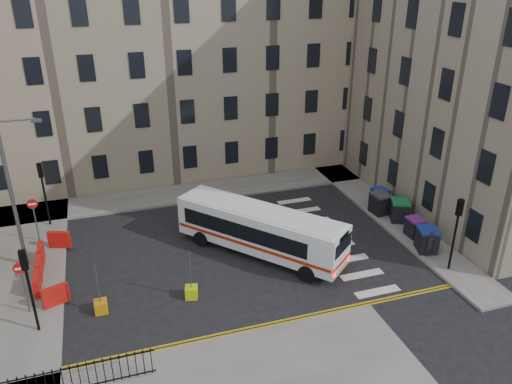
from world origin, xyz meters
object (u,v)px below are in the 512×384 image
wheelie_bin_e (380,197)px  wheelie_bin_c (399,210)px  wheelie_bin_d (380,203)px  pedestrian (430,244)px  bollard_yellow (101,306)px  bollard_chevron (191,292)px  wheelie_bin_a (427,239)px  bus (260,229)px  wheelie_bin_b (415,227)px  streetlamp (11,194)px

wheelie_bin_e → wheelie_bin_c: bearing=-97.7°
wheelie_bin_d → pedestrian: (-0.21, -5.58, 0.09)m
wheelie_bin_d → bollard_yellow: bearing=-170.0°
wheelie_bin_c → bollard_chevron: bearing=-141.1°
bollard_yellow → bollard_chevron: 4.29m
wheelie_bin_a → wheelie_bin_c: (0.59, 3.71, -0.01)m
bus → wheelie_bin_c: (9.62, 0.82, -0.73)m
bus → bollard_chevron: 5.54m
pedestrian → bollard_chevron: pedestrian is taller
wheelie_bin_b → wheelie_bin_c: 2.04m
wheelie_bin_e → pedestrian: bearing=-105.0°
bollard_yellow → wheelie_bin_e: bearing=17.7°
wheelie_bin_e → pedestrian: pedestrian is taller
bus → bollard_chevron: (-4.53, -2.93, -1.26)m
wheelie_bin_c → wheelie_bin_d: wheelie_bin_c is taller
streetlamp → bollard_chevron: 10.54m
wheelie_bin_c → wheelie_bin_d: bearing=139.4°
wheelie_bin_a → bollard_chevron: size_ratio=2.53×
streetlamp → wheelie_bin_b: (21.91, -3.82, -3.61)m
wheelie_bin_d → bollard_chevron: size_ratio=2.26×
bollard_yellow → bollard_chevron: same height
pedestrian → bollard_chevron: 13.35m
wheelie_bin_d → wheelie_bin_e: (0.60, 1.03, -0.09)m
streetlamp → bollard_yellow: size_ratio=13.57×
wheelie_bin_a → wheelie_bin_c: wheelie_bin_a is taller
streetlamp → wheelie_bin_a: (21.56, -5.50, -3.49)m
wheelie_bin_d → bus: bearing=-172.0°
wheelie_bin_a → wheelie_bin_e: wheelie_bin_a is taller
streetlamp → wheelie_bin_e: size_ratio=6.90×
bus → wheelie_bin_b: bus is taller
bollard_chevron → wheelie_bin_d: bearing=20.5°
wheelie_bin_d → bollard_chevron: wheelie_bin_d is taller
wheelie_bin_d → pedestrian: pedestrian is taller
wheelie_bin_b → streetlamp: bearing=169.8°
wheelie_bin_a → wheelie_bin_b: wheelie_bin_a is taller
bus → wheelie_bin_b: bearing=-47.4°
wheelie_bin_a → wheelie_bin_b: (0.36, 1.69, -0.12)m
wheelie_bin_b → bollard_yellow: size_ratio=1.90×
wheelie_bin_b → wheelie_bin_d: size_ratio=0.84×
bollard_yellow → wheelie_bin_d: bearing=15.3°
streetlamp → pedestrian: bearing=-15.9°
wheelie_bin_c → wheelie_bin_b: bearing=-72.6°
streetlamp → wheelie_bin_a: size_ratio=5.36×
wheelie_bin_c → pedestrian: 4.36m
wheelie_bin_c → bollard_yellow: bearing=-145.1°
wheelie_bin_a → wheelie_bin_d: size_ratio=1.12×
wheelie_bin_d → bollard_yellow: 18.48m
streetlamp → wheelie_bin_c: size_ratio=5.21×
pedestrian → streetlamp: bearing=-30.5°
bollard_chevron → bus: bearing=33.0°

